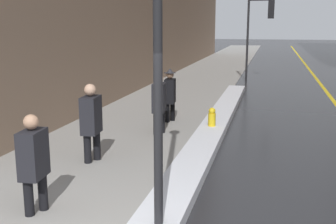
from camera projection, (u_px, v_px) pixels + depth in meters
name	position (u px, v px, depth m)	size (l,w,h in m)	color
sidewalk_slab	(191.00, 86.00, 19.84)	(4.00, 80.00, 0.01)	gray
road_centre_stripe	(326.00, 91.00, 18.43)	(0.16, 80.00, 0.00)	gold
snow_bank_curb	(212.00, 130.00, 11.17)	(0.70, 15.53, 0.20)	silver
traffic_light_near	(261.00, 21.00, 20.99)	(1.31, 0.32, 4.18)	black
pedestrian_in_glasses	(34.00, 159.00, 6.32)	(0.34, 0.73, 1.55)	black
pedestrian_trailing	(91.00, 119.00, 8.72)	(0.36, 0.56, 1.66)	black
pedestrian_nearside	(159.00, 101.00, 10.96)	(0.35, 0.54, 1.60)	black
pedestrian_in_fedora	(170.00, 93.00, 12.37)	(0.34, 0.51, 1.60)	black
fire_hydrant	(212.00, 121.00, 11.13)	(0.20, 0.20, 0.70)	gold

